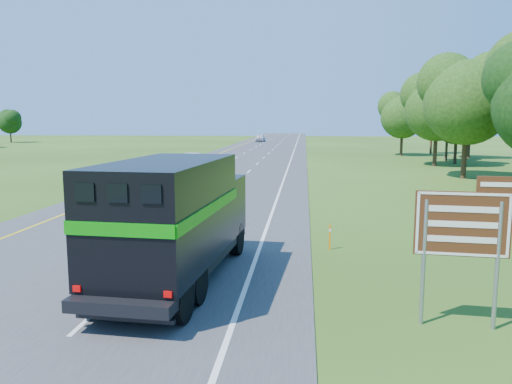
# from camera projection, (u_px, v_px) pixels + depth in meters

# --- Properties ---
(road) EXTENTS (15.00, 260.00, 0.04)m
(road) POSITION_uv_depth(u_px,v_px,m) (245.00, 162.00, 60.45)
(road) COLOR #38383A
(road) RESTS_ON ground
(lane_markings) EXTENTS (11.15, 260.00, 0.01)m
(lane_markings) POSITION_uv_depth(u_px,v_px,m) (245.00, 161.00, 60.45)
(lane_markings) COLOR yellow
(lane_markings) RESTS_ON road
(horse_truck) EXTENTS (3.32, 8.79, 3.81)m
(horse_truck) POSITION_uv_depth(u_px,v_px,m) (175.00, 217.00, 15.11)
(horse_truck) COLOR black
(horse_truck) RESTS_ON road
(white_suv) EXTENTS (3.34, 6.76, 1.84)m
(white_suv) POSITION_uv_depth(u_px,v_px,m) (191.00, 162.00, 47.89)
(white_suv) COLOR silver
(white_suv) RESTS_ON road
(far_car) EXTENTS (2.17, 5.10, 1.72)m
(far_car) POSITION_uv_depth(u_px,v_px,m) (260.00, 138.00, 115.12)
(far_car) COLOR silver
(far_car) RESTS_ON road
(exit_sign) EXTENTS (2.18, 0.29, 3.71)m
(exit_sign) POSITION_uv_depth(u_px,v_px,m) (464.00, 230.00, 11.83)
(exit_sign) COLOR gray
(exit_sign) RESTS_ON ground
(delineator) EXTENTS (0.08, 0.05, 1.00)m
(delineator) POSITION_uv_depth(u_px,v_px,m) (330.00, 236.00, 19.34)
(delineator) COLOR orange
(delineator) RESTS_ON ground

